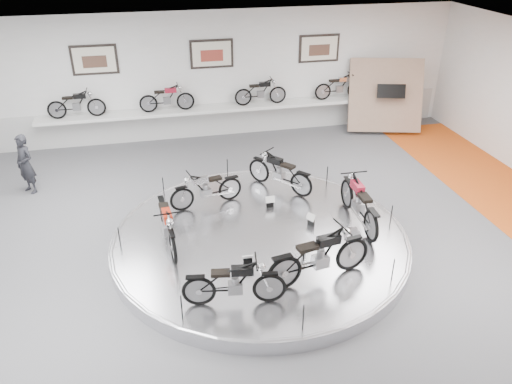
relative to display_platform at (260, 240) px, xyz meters
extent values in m
plane|color=#565659|center=(0.00, -0.30, -0.15)|extent=(16.00, 16.00, 0.00)
plane|color=white|center=(0.00, -0.30, 3.85)|extent=(16.00, 16.00, 0.00)
plane|color=silver|center=(0.00, 6.70, 1.85)|extent=(16.00, 0.00, 16.00)
cube|color=#BCBCBA|center=(0.00, 6.68, 0.40)|extent=(15.68, 0.04, 1.10)
cylinder|color=silver|center=(0.00, 0.00, 0.00)|extent=(6.40, 6.40, 0.30)
torus|color=#B2B2BA|center=(0.00, 0.00, 0.12)|extent=(6.40, 6.40, 0.10)
cube|color=silver|center=(0.00, 6.40, 0.85)|extent=(11.00, 0.55, 0.10)
cube|color=beige|center=(-3.50, 6.66, 2.55)|extent=(1.35, 0.06, 0.88)
cube|color=beige|center=(0.00, 6.66, 2.55)|extent=(1.35, 0.06, 0.88)
cube|color=beige|center=(3.50, 6.66, 2.55)|extent=(1.35, 0.06, 0.88)
cube|color=#90735E|center=(5.60, 5.80, 1.10)|extent=(2.56, 1.52, 2.30)
imported|color=black|center=(-5.34, 3.79, 0.64)|extent=(0.68, 0.68, 1.59)
camera|label=1|loc=(-2.07, -8.87, 6.13)|focal=35.00mm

